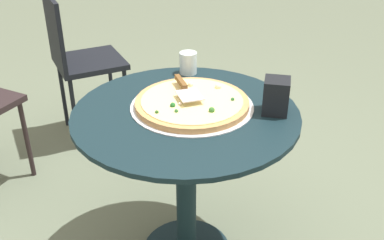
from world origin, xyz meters
TOP-DOWN VIEW (x-y plane):
  - patio_table at (0.00, 0.00)m, footprint 0.81×0.81m
  - pizza_on_tray at (-0.02, 0.04)m, footprint 0.44×0.44m
  - pizza_server at (-0.07, 0.04)m, footprint 0.22×0.10m
  - drinking_cup at (-0.28, 0.20)m, footprint 0.07×0.07m
  - napkin_dispenser at (0.18, 0.26)m, footprint 0.13×0.13m
  - patio_chair_corner at (-1.18, 0.04)m, footprint 0.41×0.41m

SIDE VIEW (x-z plane):
  - patio_table at x=0.00m, z-range 0.17..0.85m
  - patio_chair_corner at x=-1.18m, z-range 0.08..0.94m
  - pizza_on_tray at x=-0.02m, z-range 0.67..0.72m
  - drinking_cup at x=-0.28m, z-range 0.68..0.77m
  - pizza_server at x=-0.07m, z-range 0.72..0.74m
  - napkin_dispenser at x=0.18m, z-range 0.68..0.81m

